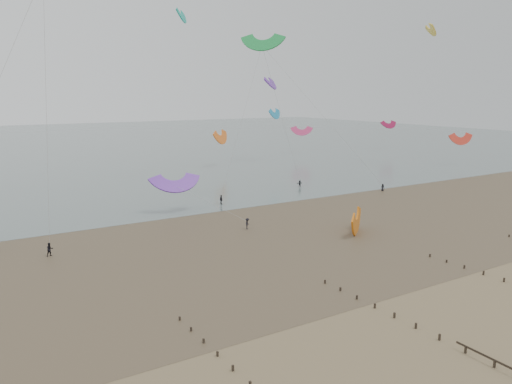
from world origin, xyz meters
The scene contains 5 objects.
ground centered at (0.00, 0.00, 0.00)m, with size 500.00×500.00×0.00m, color brown.
sea_and_shore centered at (-4.08, 34.40, 0.01)m, with size 500.00×665.00×0.03m.
kitesurfers centered at (9.67, 48.14, 0.88)m, with size 112.02×26.13×1.88m.
grounded_kite centered at (21.90, 25.95, 0.00)m, with size 7.52×3.94×5.73m, color orange, non-canonical shape.
kites_airborne centered at (-4.12, 87.38, 21.15)m, with size 236.76×118.43×40.75m.
Camera 1 is at (-31.26, -29.91, 21.48)m, focal length 35.00 mm.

